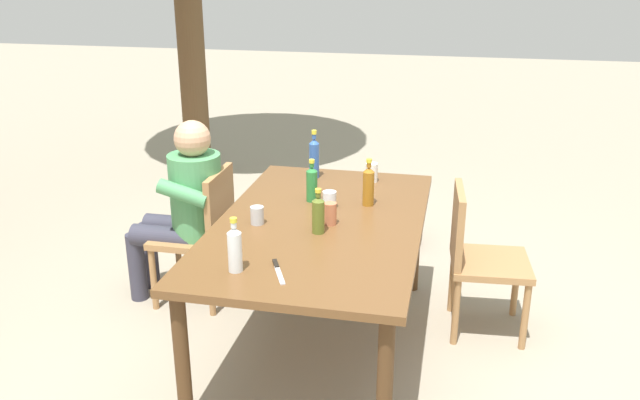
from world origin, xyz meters
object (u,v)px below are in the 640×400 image
at_px(chair_near_right, 477,253).
at_px(cup_terracotta, 330,214).
at_px(chair_far_right, 203,229).
at_px(backpack_by_near_side, 403,218).
at_px(bottle_clear, 235,248).
at_px(cup_glass, 329,200).
at_px(bottle_olive, 318,214).
at_px(person_in_white_shirt, 185,203).
at_px(bottle_amber, 368,185).
at_px(cup_white, 372,172).
at_px(table_knife, 278,270).
at_px(cup_steel, 257,215).
at_px(bottle_green, 312,183).
at_px(dining_table, 320,235).
at_px(bottle_blue, 314,157).

bearing_deg(chair_near_right, cup_terracotta, 118.85).
xyz_separation_m(chair_far_right, backpack_by_near_side, (1.14, -1.15, -0.28)).
height_order(bottle_clear, cup_glass, bottle_clear).
xyz_separation_m(chair_far_right, bottle_olive, (-0.56, -0.86, 0.39)).
relative_size(chair_far_right, cup_terracotta, 7.39).
relative_size(cup_terracotta, backpack_by_near_side, 0.27).
xyz_separation_m(bottle_clear, backpack_by_near_side, (2.20, -0.56, -0.67)).
xyz_separation_m(person_in_white_shirt, bottle_amber, (-0.11, -1.16, 0.23)).
xyz_separation_m(cup_white, table_knife, (-1.32, 0.23, -0.05)).
height_order(cup_glass, cup_terracotta, cup_terracotta).
relative_size(chair_far_right, cup_steel, 9.19).
distance_m(bottle_green, cup_glass, 0.16).
bearing_deg(cup_steel, backpack_by_near_side, -20.92).
distance_m(bottle_olive, cup_terracotta, 0.13).
bearing_deg(cup_glass, table_knife, 175.14).
relative_size(dining_table, cup_terracotta, 15.29).
distance_m(dining_table, cup_glass, 0.24).
bearing_deg(bottle_amber, chair_far_right, 84.06).
relative_size(dining_table, table_knife, 7.93).
relative_size(bottle_clear, bottle_blue, 0.83).
relative_size(person_in_white_shirt, cup_white, 9.97).
relative_size(bottle_green, cup_terracotta, 2.10).
xyz_separation_m(chair_near_right, cup_white, (0.31, 0.66, 0.34)).
distance_m(cup_white, table_knife, 1.34).
relative_size(dining_table, cup_white, 15.23).
height_order(bottle_blue, cup_white, bottle_blue).
distance_m(bottle_amber, table_knife, 0.95).
bearing_deg(backpack_by_near_side, cup_white, 170.30).
relative_size(dining_table, bottle_olive, 7.66).
relative_size(chair_far_right, person_in_white_shirt, 0.74).
height_order(dining_table, bottle_green, bottle_green).
xyz_separation_m(person_in_white_shirt, bottle_blue, (0.31, -0.75, 0.25)).
height_order(bottle_olive, cup_white, bottle_olive).
bearing_deg(bottle_clear, backpack_by_near_side, -14.32).
height_order(cup_steel, cup_terracotta, cup_terracotta).
height_order(person_in_white_shirt, cup_steel, person_in_white_shirt).
bearing_deg(bottle_blue, cup_white, -90.97).
bearing_deg(cup_glass, cup_steel, 133.76).
height_order(bottle_olive, table_knife, bottle_olive).
bearing_deg(bottle_amber, cup_white, 5.34).
distance_m(cup_steel, cup_terracotta, 0.38).
bearing_deg(bottle_green, backpack_by_near_side, -18.84).
bearing_deg(cup_steel, dining_table, -71.97).
relative_size(bottle_clear, table_knife, 1.11).
bearing_deg(bottle_blue, person_in_white_shirt, 112.35).
height_order(bottle_amber, bottle_olive, bottle_amber).
height_order(bottle_amber, backpack_by_near_side, bottle_amber).
distance_m(cup_steel, backpack_by_near_side, 1.87).
distance_m(chair_far_right, bottle_green, 0.83).
bearing_deg(bottle_olive, cup_white, -9.95).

